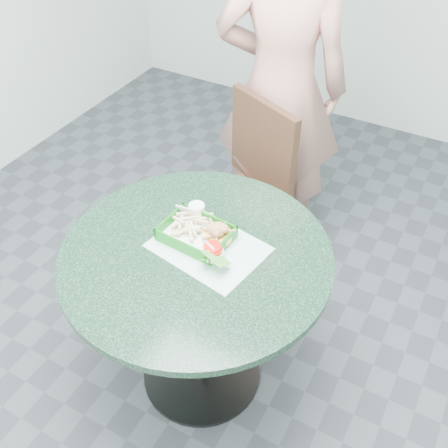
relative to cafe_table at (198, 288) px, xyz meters
The scene contains 10 objects.
floor 0.58m from the cafe_table, ahead, with size 4.00×5.00×0.02m, color #303335.
cafe_table is the anchor object (origin of this frame).
dining_chair 0.74m from the cafe_table, 100.34° to the left, with size 0.43×0.43×0.93m.
diner_person 1.17m from the cafe_table, 98.42° to the left, with size 0.76×0.50×2.10m, color tan.
placemat 0.18m from the cafe_table, 56.86° to the left, with size 0.38×0.29×0.00m, color #A0C8C1.
food_basket 0.20m from the cafe_table, 119.36° to the left, with size 0.24×0.18×0.05m.
crab_sandwich 0.24m from the cafe_table, 67.73° to the left, with size 0.11×0.11×0.07m.
fries_pile 0.25m from the cafe_table, 129.93° to the left, with size 0.12×0.13×0.05m, color #CEBD8B, non-canonical shape.
sauce_ramekin 0.29m from the cafe_table, 122.22° to the left, with size 0.06×0.06×0.03m.
garnish_cup 0.23m from the cafe_table, ahead, with size 0.11×0.11×0.04m.
Camera 1 is at (0.73, -1.11, 2.08)m, focal length 42.00 mm.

